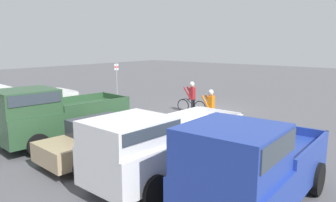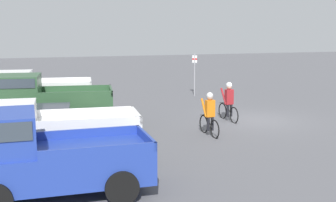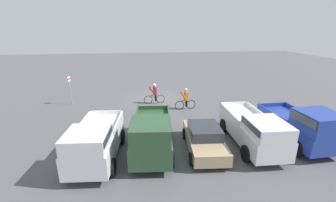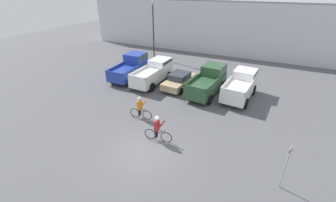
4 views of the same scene
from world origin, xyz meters
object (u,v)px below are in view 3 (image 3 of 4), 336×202
at_px(sedan_0, 204,138).
at_px(pickup_truck_2, 152,134).
at_px(pickup_truck_1, 254,129).
at_px(cyclist_1, 186,99).
at_px(fire_lane_sign, 70,87).
at_px(cyclist_0, 154,93).
at_px(pickup_truck_0, 303,126).
at_px(pickup_truck_3, 95,141).

distance_m(sedan_0, pickup_truck_2, 2.88).
xyz_separation_m(pickup_truck_1, cyclist_1, (2.44, -6.55, -0.20)).
height_order(sedan_0, fire_lane_sign, fire_lane_sign).
height_order(sedan_0, cyclist_0, cyclist_0).
relative_size(pickup_truck_0, fire_lane_sign, 1.92).
distance_m(pickup_truck_0, fire_lane_sign, 17.48).
relative_size(pickup_truck_2, fire_lane_sign, 2.04).
xyz_separation_m(pickup_truck_2, fire_lane_sign, (6.40, -9.03, 0.37)).
xyz_separation_m(pickup_truck_1, cyclist_0, (4.84, -8.37, -0.16)).
height_order(sedan_0, pickup_truck_2, pickup_truck_2).
bearing_deg(pickup_truck_2, pickup_truck_3, 7.22).
bearing_deg(cyclist_1, cyclist_0, -37.02).
bearing_deg(pickup_truck_1, cyclist_1, -69.58).
bearing_deg(cyclist_1, pickup_truck_2, 63.96).
bearing_deg(pickup_truck_3, cyclist_1, -130.98).
xyz_separation_m(cyclist_1, fire_lane_sign, (9.59, -2.50, 0.65)).
distance_m(pickup_truck_0, cyclist_1, 8.52).
distance_m(cyclist_0, cyclist_1, 3.01).
bearing_deg(cyclist_1, fire_lane_sign, -14.63).
relative_size(pickup_truck_0, pickup_truck_2, 0.94).
bearing_deg(pickup_truck_3, cyclist_0, -112.35).
bearing_deg(pickup_truck_1, fire_lane_sign, -36.97).
height_order(pickup_truck_0, pickup_truck_3, pickup_truck_0).
height_order(pickup_truck_2, pickup_truck_3, pickup_truck_2).
relative_size(pickup_truck_3, cyclist_1, 2.76).
bearing_deg(fire_lane_sign, cyclist_1, 165.37).
height_order(pickup_truck_1, fire_lane_sign, fire_lane_sign).
bearing_deg(sedan_0, pickup_truck_2, 0.93).
bearing_deg(pickup_truck_3, fire_lane_sign, -68.93).
bearing_deg(pickup_truck_0, pickup_truck_3, 0.96).
height_order(cyclist_0, fire_lane_sign, fire_lane_sign).
bearing_deg(pickup_truck_2, fire_lane_sign, -54.66).
distance_m(sedan_0, fire_lane_sign, 12.92).
bearing_deg(fire_lane_sign, sedan_0, 135.82).
xyz_separation_m(pickup_truck_0, pickup_truck_1, (2.83, -0.14, -0.11)).
height_order(pickup_truck_0, pickup_truck_2, pickup_truck_0).
relative_size(pickup_truck_3, fire_lane_sign, 1.91).
height_order(pickup_truck_0, sedan_0, pickup_truck_0).
bearing_deg(pickup_truck_0, fire_lane_sign, -31.74).
bearing_deg(sedan_0, cyclist_1, -93.06).
distance_m(pickup_truck_0, cyclist_0, 11.45).
relative_size(pickup_truck_2, cyclist_0, 2.85).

